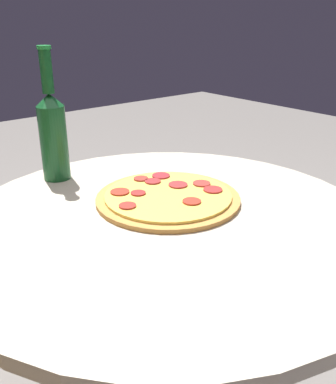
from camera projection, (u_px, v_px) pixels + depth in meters
table at (168, 278)px, 0.92m from camera, size 0.85×0.85×0.69m
pizza at (168, 197)px, 0.93m from camera, size 0.31×0.31×0.02m
beer_bottle at (53, 132)px, 1.01m from camera, size 0.07×0.07×0.31m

